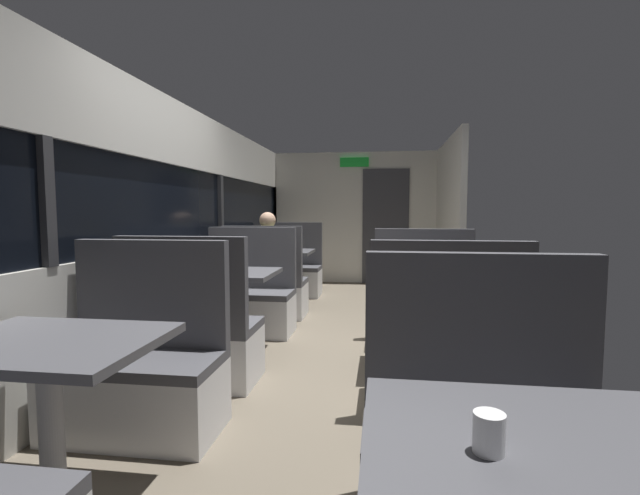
% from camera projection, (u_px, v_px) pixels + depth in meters
% --- Properties ---
extents(ground_plane, '(3.30, 9.20, 0.02)m').
position_uv_depth(ground_plane, '(324.00, 360.00, 3.87)').
color(ground_plane, '#665B4C').
extents(carriage_window_panel_left, '(0.09, 8.48, 2.30)m').
position_uv_depth(carriage_window_panel_left, '(162.00, 230.00, 3.97)').
color(carriage_window_panel_left, beige).
rests_on(carriage_window_panel_left, ground_plane).
extents(carriage_end_bulkhead, '(2.90, 0.11, 2.30)m').
position_uv_depth(carriage_end_bulkhead, '(358.00, 219.00, 7.91)').
color(carriage_end_bulkhead, beige).
rests_on(carriage_end_bulkhead, ground_plane).
extents(carriage_aisle_panel_right, '(0.08, 2.40, 2.30)m').
position_uv_depth(carriage_aisle_panel_right, '(448.00, 219.00, 6.54)').
color(carriage_aisle_panel_right, beige).
rests_on(carriage_aisle_panel_right, ground_plane).
extents(dining_table_near_window, '(0.90, 0.70, 0.74)m').
position_uv_depth(dining_table_near_window, '(48.00, 363.00, 1.87)').
color(dining_table_near_window, '#9E9EA3').
rests_on(dining_table_near_window, ground_plane).
extents(bench_near_window_facing_entry, '(0.95, 0.50, 1.10)m').
position_uv_depth(bench_near_window_facing_entry, '(140.00, 375.00, 2.59)').
color(bench_near_window_facing_entry, silver).
rests_on(bench_near_window_facing_entry, ground_plane).
extents(dining_table_mid_window, '(0.90, 0.70, 0.74)m').
position_uv_depth(dining_table_mid_window, '(224.00, 282.00, 3.97)').
color(dining_table_mid_window, '#9E9EA3').
rests_on(dining_table_mid_window, ground_plane).
extents(bench_mid_window_facing_end, '(0.95, 0.50, 1.10)m').
position_uv_depth(bench_mid_window_facing_end, '(192.00, 339.00, 3.30)').
color(bench_mid_window_facing_end, silver).
rests_on(bench_mid_window_facing_end, ground_plane).
extents(bench_mid_window_facing_entry, '(0.95, 0.50, 1.10)m').
position_uv_depth(bench_mid_window_facing_entry, '(248.00, 301.00, 4.69)').
color(bench_mid_window_facing_entry, silver).
rests_on(bench_mid_window_facing_entry, ground_plane).
extents(dining_table_far_window, '(0.90, 0.70, 0.74)m').
position_uv_depth(dining_table_far_window, '(279.00, 258.00, 6.07)').
color(dining_table_far_window, '#9E9EA3').
rests_on(dining_table_far_window, ground_plane).
extents(bench_far_window_facing_end, '(0.95, 0.50, 1.10)m').
position_uv_depth(bench_far_window_facing_end, '(266.00, 289.00, 5.40)').
color(bench_far_window_facing_end, silver).
rests_on(bench_far_window_facing_end, ground_plane).
extents(bench_far_window_facing_entry, '(0.95, 0.50, 1.10)m').
position_uv_depth(bench_far_window_facing_entry, '(290.00, 273.00, 6.78)').
color(bench_far_window_facing_entry, silver).
rests_on(bench_far_window_facing_entry, ground_plane).
extents(dining_table_front_aisle, '(0.90, 0.70, 0.74)m').
position_uv_depth(dining_table_front_aisle, '(557.00, 485.00, 1.04)').
color(dining_table_front_aisle, '#9E9EA3').
rests_on(dining_table_front_aisle, ground_plane).
extents(bench_front_aisle_facing_entry, '(0.95, 0.50, 1.10)m').
position_uv_depth(bench_front_aisle_facing_entry, '(485.00, 453.00, 1.75)').
color(bench_front_aisle_facing_entry, silver).
rests_on(bench_front_aisle_facing_entry, ground_plane).
extents(dining_table_rear_aisle, '(0.90, 0.70, 0.74)m').
position_uv_depth(dining_table_rear_aisle, '(433.00, 291.00, 3.53)').
color(dining_table_rear_aisle, '#9E9EA3').
rests_on(dining_table_rear_aisle, ground_plane).
extents(bench_rear_aisle_facing_end, '(0.95, 0.50, 1.10)m').
position_uv_depth(bench_rear_aisle_facing_end, '(445.00, 359.00, 2.86)').
color(bench_rear_aisle_facing_end, silver).
rests_on(bench_rear_aisle_facing_end, ground_plane).
extents(bench_rear_aisle_facing_entry, '(0.95, 0.50, 1.10)m').
position_uv_depth(bench_rear_aisle_facing_entry, '(424.00, 311.00, 4.24)').
color(bench_rear_aisle_facing_entry, silver).
rests_on(bench_rear_aisle_facing_entry, ground_plane).
extents(seated_passenger, '(0.47, 0.55, 1.26)m').
position_uv_depth(seated_passenger, '(267.00, 271.00, 5.46)').
color(seated_passenger, '#26262D').
rests_on(seated_passenger, ground_plane).
extents(coffee_cup_primary, '(0.07, 0.07, 0.09)m').
position_uv_depth(coffee_cup_primary, '(489.00, 433.00, 0.99)').
color(coffee_cup_primary, white).
rests_on(coffee_cup_primary, dining_table_front_aisle).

